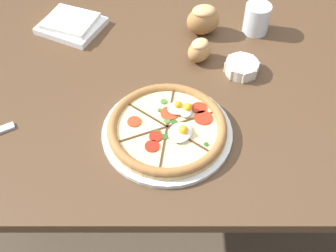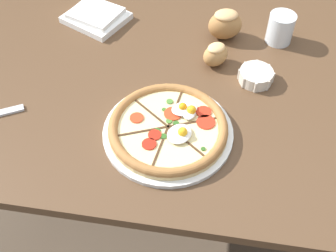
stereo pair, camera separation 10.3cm
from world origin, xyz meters
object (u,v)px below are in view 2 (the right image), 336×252
Objects in this scene: dining_table at (202,102)px; bread_piece_mid at (216,54)px; bread_piece_near at (225,24)px; napkin_folded at (96,16)px; water_glass at (280,30)px; ramekin_bowl at (256,76)px; pizza at (168,129)px.

dining_table is 0.15m from bread_piece_mid.
bread_piece_near is at bearing 82.61° from bread_piece_mid.
water_glass is (0.58, -0.01, 0.02)m from napkin_folded.
bread_piece_mid is (0.02, 0.07, 0.13)m from dining_table.
water_glass reaches higher than dining_table.
water_glass is at bearing 71.40° from ramekin_bowl.
pizza is 2.69× the size of bread_piece_near.
dining_table is 16.08× the size of bread_piece_mid.
bread_piece_near is 0.17m from water_glass.
dining_table is at bearing -108.83° from bread_piece_mid.
ramekin_bowl is 1.05× the size of bread_piece_mid.
dining_table is at bearing -173.78° from ramekin_bowl.
ramekin_bowl is 0.55m from napkin_folded.
bread_piece_mid is (-0.02, -0.13, -0.01)m from bread_piece_near.
water_glass reaches higher than ramekin_bowl.
pizza is at bearing -123.18° from water_glass.
bread_piece_mid reaches higher than pizza.
napkin_folded reaches higher than dining_table.
bread_piece_near is at bearing 75.19° from pizza.
water_glass is (0.06, 0.19, 0.02)m from ramekin_bowl.
napkin_folded is 0.58m from water_glass.
water_glass is (0.27, 0.42, 0.02)m from pizza.
bread_piece_near reaches higher than water_glass.
napkin_folded is (-0.51, 0.20, -0.00)m from ramekin_bowl.
bread_piece_mid is at bearing -97.39° from bread_piece_near.
napkin_folded is (-0.30, 0.43, -0.00)m from pizza.
ramekin_bowl is at bearing -108.60° from water_glass.
bread_piece_mid reaches higher than napkin_folded.
dining_table is at bearing -101.43° from bread_piece_near.
napkin_folded is 2.51× the size of water_glass.
napkin_folded is at bearing 149.62° from dining_table.
dining_table is 16.74× the size of water_glass.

